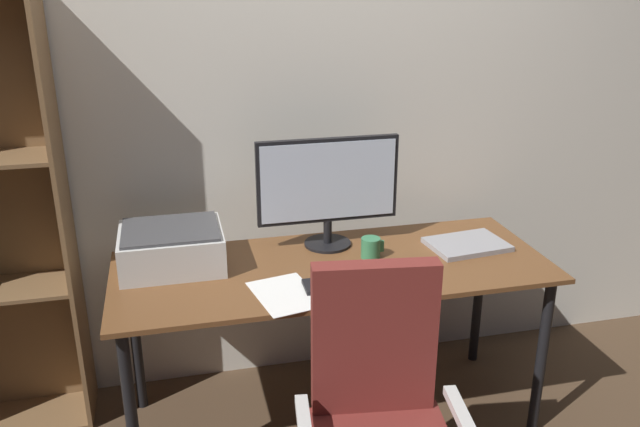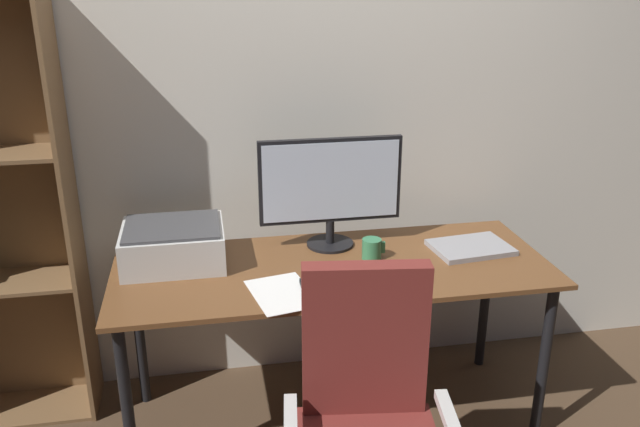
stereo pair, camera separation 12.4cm
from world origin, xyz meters
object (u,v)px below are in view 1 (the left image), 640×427
at_px(printer, 172,247).
at_px(laptop, 467,244).
at_px(monitor, 328,185).
at_px(coffee_mug, 371,248).
at_px(mouse, 404,275).
at_px(keyboard, 342,284).
at_px(desk, 333,283).

bearing_deg(printer, laptop, -4.70).
distance_m(monitor, printer, 0.68).
height_order(monitor, coffee_mug, monitor).
xyz_separation_m(mouse, coffee_mug, (-0.06, 0.22, 0.03)).
bearing_deg(keyboard, coffee_mug, 51.62).
relative_size(monitor, coffee_mug, 6.31).
bearing_deg(mouse, laptop, 26.85).
xyz_separation_m(keyboard, printer, (-0.61, 0.33, 0.07)).
bearing_deg(coffee_mug, printer, 172.14).
height_order(laptop, printer, printer).
bearing_deg(laptop, desk, 177.72).
height_order(keyboard, printer, printer).
height_order(keyboard, laptop, laptop).
bearing_deg(coffee_mug, keyboard, -129.45).
relative_size(desk, laptop, 5.44).
xyz_separation_m(monitor, printer, (-0.65, -0.06, -0.19)).
distance_m(desk, printer, 0.66).
bearing_deg(monitor, desk, -98.12).
relative_size(monitor, laptop, 1.87).
height_order(desk, printer, printer).
bearing_deg(keyboard, printer, 152.68).
bearing_deg(keyboard, laptop, 21.53).
bearing_deg(monitor, printer, -174.94).
height_order(mouse, coffee_mug, coffee_mug).
distance_m(mouse, coffee_mug, 0.23).
distance_m(desk, coffee_mug, 0.21).
bearing_deg(desk, printer, 167.06).
relative_size(mouse, laptop, 0.30).
xyz_separation_m(keyboard, laptop, (0.61, 0.23, 0.00)).
height_order(monitor, keyboard, monitor).
relative_size(keyboard, laptop, 0.91).
distance_m(monitor, coffee_mug, 0.31).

